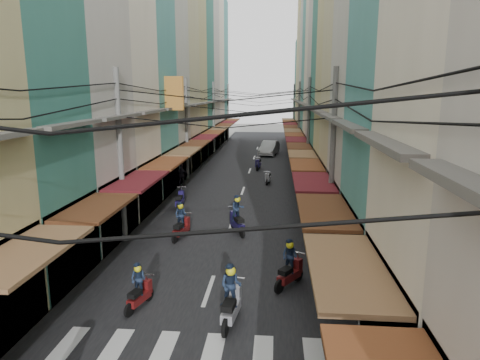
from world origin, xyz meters
The scene contains 15 objects.
ground centered at (0.00, 0.00, 0.00)m, with size 160.00×160.00×0.00m, color slate.
road centered at (0.00, 20.00, 0.01)m, with size 10.00×80.00×0.02m, color black.
sidewalk_left centered at (-6.50, 20.00, 0.03)m, with size 3.00×80.00×0.06m, color gray.
sidewalk_right centered at (6.50, 20.00, 0.03)m, with size 3.00×80.00×0.06m, color gray.
crosswalk centered at (0.00, -6.00, 0.03)m, with size 7.55×2.40×0.01m.
building_row_left centered at (-7.92, 16.56, 9.78)m, with size 7.80×67.67×23.70m.
building_row_right centered at (7.92, 16.45, 9.41)m, with size 7.80×68.98×22.59m.
utility_poles centered at (0.00, 15.01, 6.59)m, with size 10.20×66.13×8.20m.
white_car centered at (1.60, 32.28, 0.00)m, with size 5.54×2.17×1.96m, color silver.
bicycle centered at (6.06, -0.08, 0.00)m, with size 0.68×1.82×1.25m, color black.
moving_scooters centered at (0.05, 3.81, 0.56)m, with size 6.88×29.03×2.00m.
parked_scooters centered at (3.44, -4.57, 0.45)m, with size 13.05×15.60×0.94m.
pedestrians centered at (-4.12, 3.49, 1.03)m, with size 11.93×26.83×2.22m.
market_umbrella centered at (6.02, -6.47, 2.07)m, with size 2.23×2.23×2.35m.
traffic_sign centered at (4.78, -4.97, 2.20)m, with size 0.10×0.66×3.01m.
Camera 1 is at (2.36, -16.28, 7.14)m, focal length 32.00 mm.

